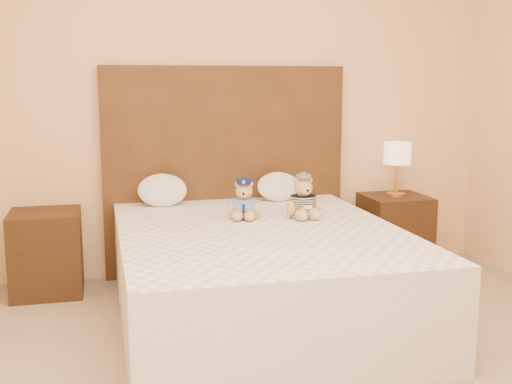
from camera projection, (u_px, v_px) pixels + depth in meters
bed at (260, 274)px, 3.76m from camera, size 1.60×2.00×0.55m
headboard at (225, 171)px, 4.65m from camera, size 1.75×0.08×1.50m
nightstand_left at (47, 253)px, 4.23m from camera, size 0.45×0.45×0.55m
nightstand_right at (394, 232)px, 4.82m from camera, size 0.45×0.45×0.55m
lamp at (397, 156)px, 4.72m from camera, size 0.20×0.20×0.40m
teddy_police at (244, 199)px, 3.95m from camera, size 0.26×0.26×0.25m
teddy_prisoner at (303, 197)px, 3.97m from camera, size 0.25×0.24×0.26m
pillow_left at (162, 189)px, 4.38m from camera, size 0.34×0.22×0.24m
pillow_right at (278, 185)px, 4.57m from camera, size 0.31×0.20×0.22m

